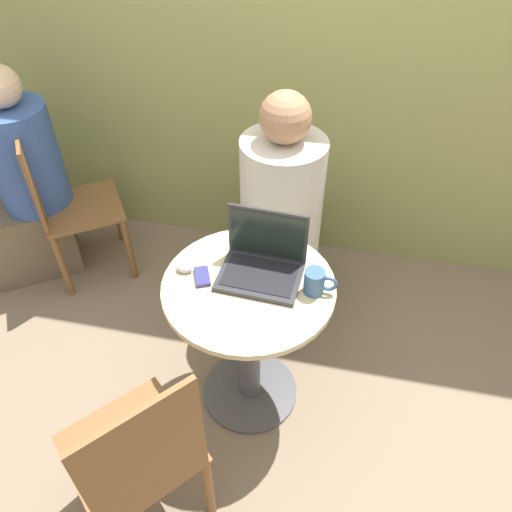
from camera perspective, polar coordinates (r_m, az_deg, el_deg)
The scene contains 11 objects.
ground_plane at distance 2.42m, azimuth -0.67°, elevation -15.22°, with size 12.00×12.00×0.00m, color #7F6B56.
back_wall at distance 2.51m, azimuth 5.15°, elevation 25.11°, with size 7.00×0.05×2.60m.
round_table at distance 2.03m, azimuth -0.78°, elevation -8.04°, with size 0.65×0.65×0.72m.
laptop at distance 1.86m, azimuth 0.75°, elevation -0.66°, with size 0.32×0.24×0.24m.
cell_phone at distance 1.88m, azimuth -6.18°, elevation -2.35°, with size 0.09×0.11×0.02m.
computer_mouse at distance 1.91m, azimuth -8.22°, elevation -1.42°, with size 0.06×0.04×0.03m.
coffee_cup at distance 1.80m, azimuth 6.83°, elevation -2.96°, with size 0.12×0.08×0.10m.
chair_empty at distance 1.78m, azimuth -13.19°, elevation -21.86°, with size 0.56×0.56×0.93m.
person_seated at distance 2.43m, azimuth 2.83°, elevation 3.25°, with size 0.42×0.60×1.23m.
chair_background at distance 2.84m, azimuth -20.77°, elevation 5.42°, with size 0.56×0.56×0.90m.
person_background at distance 2.95m, azimuth -24.88°, elevation 6.38°, with size 0.60×0.56×1.18m.
Camera 1 is at (0.29, -1.25, 2.06)m, focal length 35.00 mm.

